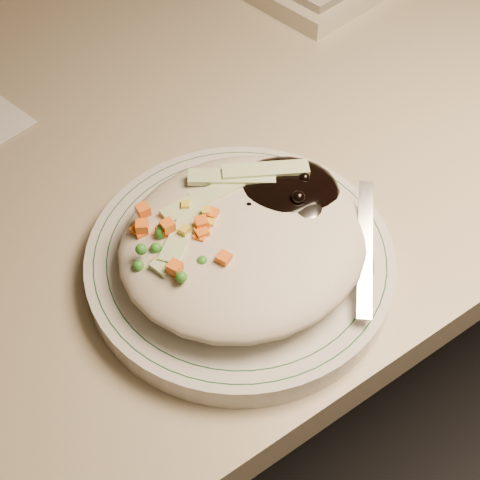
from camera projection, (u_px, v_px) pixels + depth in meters
desk at (208, 214)px, 0.84m from camera, size 1.40×0.70×0.74m
plate at (240, 261)px, 0.53m from camera, size 0.24×0.24×0.02m
plate_rim at (240, 253)px, 0.52m from camera, size 0.23×0.23×0.00m
meal at (245, 233)px, 0.50m from camera, size 0.21×0.19×0.05m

